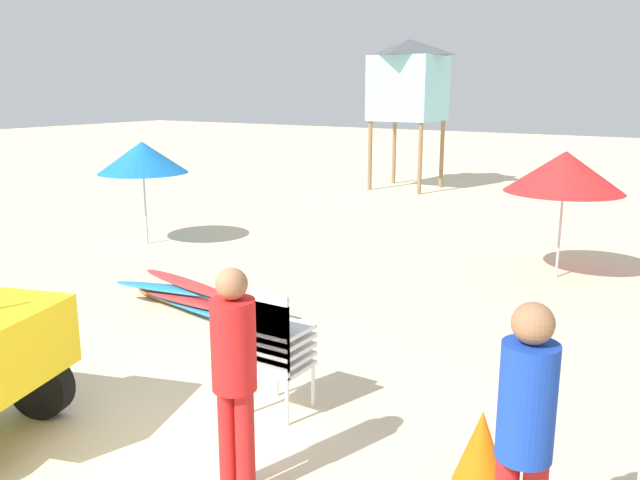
% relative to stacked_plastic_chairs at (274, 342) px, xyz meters
% --- Properties ---
extents(ground, '(80.00, 80.00, 0.00)m').
position_rel_stacked_plastic_chairs_xyz_m(ground, '(-0.78, -1.65, -0.70)').
color(ground, beige).
extents(stacked_plastic_chairs, '(0.48, 0.48, 1.20)m').
position_rel_stacked_plastic_chairs_xyz_m(stacked_plastic_chairs, '(0.00, 0.00, 0.00)').
color(stacked_plastic_chairs, white).
rests_on(stacked_plastic_chairs, ground).
extents(surfboard_pile, '(2.57, 0.83, 0.40)m').
position_rel_stacked_plastic_chairs_xyz_m(surfboard_pile, '(-2.58, 1.70, -0.50)').
color(surfboard_pile, orange).
rests_on(surfboard_pile, ground).
extents(lifeguard_near_left, '(0.32, 0.32, 1.79)m').
position_rel_stacked_plastic_chairs_xyz_m(lifeguard_near_left, '(2.48, -0.99, 0.34)').
color(lifeguard_near_left, red).
rests_on(lifeguard_near_left, ground).
extents(lifeguard_near_right, '(0.32, 0.32, 1.72)m').
position_rel_stacked_plastic_chairs_xyz_m(lifeguard_near_right, '(0.48, -1.13, 0.30)').
color(lifeguard_near_right, red).
rests_on(lifeguard_near_right, ground).
extents(lifeguard_tower, '(1.98, 1.98, 4.22)m').
position_rel_stacked_plastic_chairs_xyz_m(lifeguard_tower, '(-4.93, 13.22, 2.40)').
color(lifeguard_tower, olive).
rests_on(lifeguard_tower, ground).
extents(beach_umbrella_left, '(1.67, 1.67, 1.94)m').
position_rel_stacked_plastic_chairs_xyz_m(beach_umbrella_left, '(-6.07, 4.16, 0.95)').
color(beach_umbrella_left, beige).
rests_on(beach_umbrella_left, ground).
extents(beach_umbrella_mid, '(1.79, 1.79, 1.98)m').
position_rel_stacked_plastic_chairs_xyz_m(beach_umbrella_mid, '(1.08, 6.00, 0.97)').
color(beach_umbrella_mid, beige).
rests_on(beach_umbrella_mid, ground).
extents(traffic_cone_near, '(0.41, 0.41, 0.59)m').
position_rel_stacked_plastic_chairs_xyz_m(traffic_cone_near, '(1.94, -0.05, -0.40)').
color(traffic_cone_near, orange).
rests_on(traffic_cone_near, ground).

